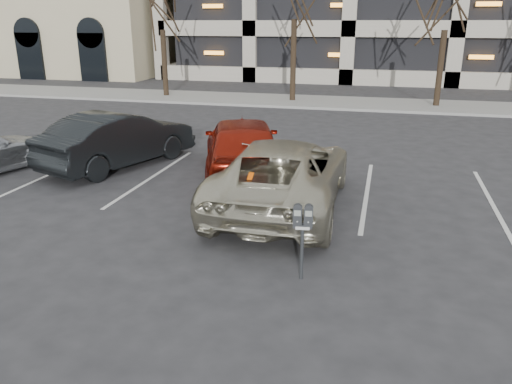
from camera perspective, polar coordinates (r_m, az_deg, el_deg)
ground at (r=10.30m, az=4.13°, el=-3.57°), size 140.00×140.00×0.00m
sidewalk at (r=25.72m, az=10.85°, el=9.93°), size 80.00×4.00×0.12m
stall_lines at (r=12.69m, az=-0.16°, el=0.90°), size 16.90×5.20×0.00m
parking_meter at (r=7.78m, az=5.36°, el=-3.61°), size 0.33×0.16×1.25m
suv_silver at (r=11.00m, az=3.11°, el=2.16°), size 2.62×5.54×1.53m
car_red at (r=13.16m, az=-1.55°, el=5.25°), size 3.39×5.20×1.65m
car_dark at (r=14.73m, az=-15.43°, el=5.86°), size 3.10×4.99×1.55m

